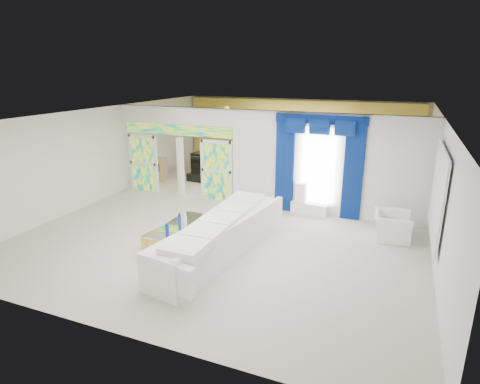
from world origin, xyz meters
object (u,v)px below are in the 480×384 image
at_px(grand_piano, 217,162).
at_px(armchair, 392,226).
at_px(white_sofa, 222,239).
at_px(console_table, 310,208).
at_px(coffee_table, 178,233).

bearing_deg(grand_piano, armchair, -26.49).
relative_size(white_sofa, grand_piano, 2.44).
bearing_deg(armchair, white_sofa, 122.66).
distance_m(white_sofa, armchair, 4.43).
bearing_deg(console_table, white_sofa, -110.18).
xyz_separation_m(console_table, armchair, (2.34, -0.95, 0.15)).
relative_size(white_sofa, console_table, 4.03).
relative_size(coffee_table, console_table, 1.77).
relative_size(console_table, grand_piano, 0.60).
xyz_separation_m(white_sofa, console_table, (1.28, 3.49, -0.24)).
relative_size(white_sofa, coffee_table, 2.28).
distance_m(white_sofa, coffee_table, 1.40).
height_order(coffee_table, console_table, coffee_table).
xyz_separation_m(coffee_table, grand_piano, (-2.14, 6.75, 0.24)).
height_order(coffee_table, armchair, armchair).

